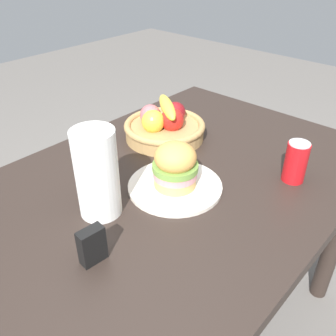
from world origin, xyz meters
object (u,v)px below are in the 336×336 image
at_px(fruit_basket, 164,126).
at_px(napkin_holder, 92,246).
at_px(plate, 175,186).
at_px(sandwich, 175,165).
at_px(soda_can, 296,162).
at_px(paper_towel_roll, 97,174).

bearing_deg(fruit_basket, napkin_holder, -152.55).
xyz_separation_m(plate, sandwich, (0.00, -0.00, 0.07)).
bearing_deg(napkin_holder, soda_can, -12.26).
bearing_deg(soda_can, napkin_holder, 162.90).
bearing_deg(paper_towel_roll, plate, -19.84).
bearing_deg(napkin_holder, plate, 13.03).
distance_m(plate, napkin_holder, 0.34).
xyz_separation_m(paper_towel_roll, napkin_holder, (-0.12, -0.12, -0.07)).
bearing_deg(plate, soda_can, -40.97).
height_order(soda_can, napkin_holder, soda_can).
bearing_deg(sandwich, plate, 90.00).
bearing_deg(soda_can, plate, 139.03).
distance_m(sandwich, fruit_basket, 0.32).
height_order(fruit_basket, paper_towel_roll, paper_towel_roll).
height_order(fruit_basket, napkin_holder, fruit_basket).
bearing_deg(soda_can, fruit_basket, 97.31).
xyz_separation_m(plate, fruit_basket, (0.21, 0.23, 0.04)).
bearing_deg(paper_towel_roll, sandwich, -19.84).
distance_m(plate, fruit_basket, 0.32).
relative_size(plate, fruit_basket, 0.95).
relative_size(sandwich, napkin_holder, 1.50).
relative_size(fruit_basket, paper_towel_roll, 1.21).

